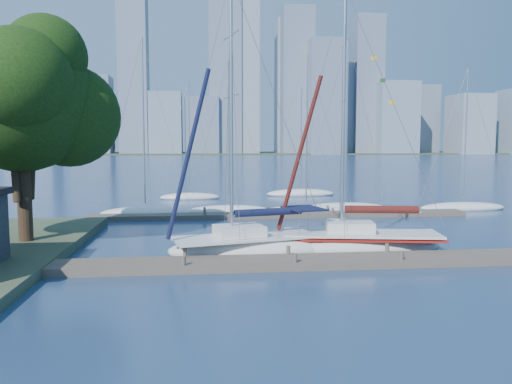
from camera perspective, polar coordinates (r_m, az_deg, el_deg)
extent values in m
plane|color=#172F4C|center=(23.80, 4.08, -8.48)|extent=(700.00, 700.00, 0.00)
cube|color=brown|center=(23.76, 4.08, -8.01)|extent=(26.00, 2.00, 0.40)
cube|color=brown|center=(39.61, 2.83, -2.63)|extent=(30.00, 1.80, 0.36)
cube|color=#38472D|center=(342.81, -5.44, 4.40)|extent=(800.00, 100.00, 1.50)
cylinder|color=#2F2115|center=(29.83, -24.91, -1.52)|extent=(0.75, 0.75, 4.74)
sphere|color=black|center=(29.74, -25.35, 9.47)|extent=(7.64, 7.64, 7.64)
sphere|color=black|center=(30.31, -20.59, 8.12)|extent=(5.73, 5.73, 5.73)
sphere|color=black|center=(27.68, -25.54, 11.37)|extent=(5.27, 5.27, 5.27)
sphere|color=black|center=(32.06, -26.14, 11.62)|extent=(4.81, 4.81, 4.81)
sphere|color=black|center=(29.15, -22.93, 14.14)|extent=(4.28, 4.28, 4.28)
ellipsoid|color=white|center=(26.13, -0.66, -6.65)|extent=(8.98, 4.79, 1.50)
cube|color=white|center=(26.00, -0.67, -5.14)|extent=(8.32, 4.42, 0.12)
cube|color=white|center=(25.74, -1.93, -4.45)|extent=(2.77, 2.35, 0.55)
cylinder|color=silver|center=(25.31, -2.85, 9.40)|extent=(0.18, 0.18, 12.94)
cylinder|color=silver|center=(26.17, 1.45, -2.51)|extent=(3.96, 1.08, 0.10)
cylinder|color=black|center=(26.16, 1.45, -2.30)|extent=(3.72, 1.29, 0.40)
cube|color=black|center=(26.96, 5.51, -1.88)|extent=(2.33, 2.75, 0.08)
ellipsoid|color=white|center=(27.54, 11.87, -6.12)|extent=(9.22, 4.32, 1.55)
cube|color=white|center=(27.41, 11.90, -4.63)|extent=(8.53, 3.99, 0.12)
cube|color=white|center=(27.26, 10.62, -3.89)|extent=(2.76, 2.27, 0.57)
cylinder|color=silver|center=(26.92, 9.96, 8.95)|extent=(0.19, 0.19, 12.74)
cylinder|color=silver|center=(27.41, 14.15, -2.16)|extent=(4.16, 0.80, 0.10)
cylinder|color=#420E0F|center=(27.39, 14.15, -1.95)|extent=(3.88, 1.05, 0.41)
cube|color=maroon|center=(27.44, 11.90, -5.00)|extent=(8.74, 4.13, 0.10)
ellipsoid|color=white|center=(41.18, -12.51, -2.41)|extent=(7.54, 3.67, 1.13)
cylinder|color=silver|center=(40.85, -12.72, 7.85)|extent=(0.12, 0.12, 13.05)
ellipsoid|color=white|center=(41.92, -3.12, -2.19)|extent=(7.39, 4.81, 1.00)
cylinder|color=silver|center=(41.57, -3.17, 6.77)|extent=(0.11, 0.11, 11.60)
ellipsoid|color=white|center=(41.75, 5.74, -2.23)|extent=(7.75, 3.12, 1.05)
cylinder|color=silver|center=(41.40, 5.82, 7.06)|extent=(0.11, 0.11, 11.96)
ellipsoid|color=white|center=(43.41, 10.13, -1.96)|extent=(7.99, 3.61, 1.18)
cylinder|color=silver|center=(43.12, 10.30, 8.22)|extent=(0.13, 0.13, 13.66)
ellipsoid|color=white|center=(47.66, 22.56, -1.68)|extent=(7.83, 2.36, 1.02)
cylinder|color=silver|center=(47.35, 22.84, 6.09)|extent=(0.11, 0.11, 11.40)
ellipsoid|color=white|center=(53.35, -7.55, -0.61)|extent=(6.60, 4.32, 0.99)
cylinder|color=silver|center=(53.07, -7.64, 6.43)|extent=(0.11, 0.11, 11.63)
ellipsoid|color=white|center=(56.70, 5.12, -0.20)|extent=(7.78, 2.39, 1.12)
cylinder|color=silver|center=(56.44, 5.17, 6.23)|extent=(0.12, 0.12, 11.09)
cube|color=#84909F|center=(351.41, -25.68, 8.21)|extent=(13.09, 14.18, 52.61)
cube|color=gray|center=(321.10, -23.16, 8.75)|extent=(14.46, 23.42, 54.00)
cube|color=slate|center=(317.60, -18.23, 8.29)|extent=(23.14, 17.63, 46.67)
cube|color=#84909F|center=(335.20, -13.67, 7.21)|extent=(16.16, 17.61, 34.69)
cube|color=gray|center=(308.71, -10.26, 7.68)|extent=(19.20, 19.81, 37.22)
cube|color=slate|center=(309.64, -6.18, 7.51)|extent=(20.23, 16.86, 34.79)
cube|color=#84909F|center=(315.96, -1.48, 12.87)|extent=(18.96, 14.99, 93.88)
cube|color=gray|center=(334.26, 3.65, 11.77)|extent=(15.32, 17.46, 86.05)
cube|color=slate|center=(311.80, 7.99, 10.61)|extent=(22.04, 18.95, 68.93)
cube|color=#84909F|center=(332.32, 10.75, 9.26)|extent=(15.08, 17.11, 57.52)
cube|color=gray|center=(325.67, 15.65, 8.10)|extent=(24.40, 18.80, 44.67)
cube|color=slate|center=(365.45, 18.50, 7.83)|extent=(17.30, 17.52, 46.20)
cube|color=#84909F|center=(345.65, 23.19, 7.09)|extent=(21.57, 23.94, 37.28)
cube|color=slate|center=(318.86, -13.81, 13.66)|extent=(16.82, 18.00, 104.99)
cube|color=slate|center=(316.60, -3.60, 13.94)|extent=(19.73, 18.00, 105.84)
cube|color=slate|center=(320.70, 4.66, 12.40)|extent=(19.30, 18.00, 90.09)
cube|color=slate|center=(331.74, 12.48, 11.73)|extent=(17.94, 18.00, 86.33)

